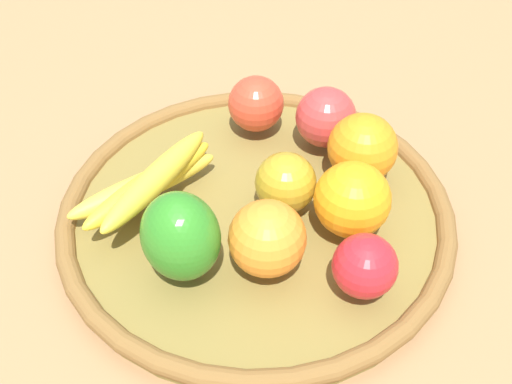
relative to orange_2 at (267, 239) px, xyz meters
name	(u,v)px	position (x,y,z in m)	size (l,w,h in m)	color
ground_plane	(256,224)	(0.05, -0.07, -0.07)	(2.40, 2.40, 0.00)	#9B7248
basket	(256,214)	(0.05, -0.07, -0.06)	(0.45, 0.45, 0.03)	olive
orange_2	(267,239)	(0.00, 0.00, 0.00)	(0.08, 0.08, 0.08)	orange
apple_1	(286,183)	(0.02, -0.09, -0.01)	(0.07, 0.07, 0.07)	#AE8E21
banana_bunch	(149,183)	(0.16, -0.03, -0.01)	(0.12, 0.19, 0.06)	yellow
orange_0	(352,200)	(-0.06, -0.09, 0.00)	(0.08, 0.08, 0.08)	orange
apple_3	(326,117)	(0.02, -0.21, 0.00)	(0.07, 0.07, 0.07)	#C33938
orange_1	(362,148)	(-0.04, -0.17, 0.00)	(0.08, 0.08, 0.08)	orange
bell_pepper	(181,236)	(0.08, 0.04, 0.01)	(0.08, 0.08, 0.10)	#2E8122
apple_2	(256,104)	(0.11, -0.20, 0.00)	(0.07, 0.07, 0.07)	#D44129
apple_0	(365,266)	(-0.10, -0.01, -0.01)	(0.07, 0.07, 0.07)	red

